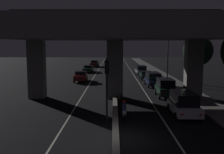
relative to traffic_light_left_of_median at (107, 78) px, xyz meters
The scene contains 21 objects.
ground_plane 4.84m from the traffic_light_left_of_median, 80.45° to the right, with size 200.00×200.00×0.00m, color black.
lane_line_left_inner 31.69m from the traffic_light_left_of_median, 95.37° to the left, with size 0.12×126.00×0.00m, color beige.
lane_line_right_inner 31.82m from the traffic_light_left_of_median, 82.44° to the left, with size 0.12×126.00×0.00m, color beige.
median_divider 31.54m from the traffic_light_left_of_median, 88.89° to the left, with size 0.41×126.00×0.31m, color gray.
sidewalk_right 26.24m from the traffic_light_left_of_median, 69.38° to the left, with size 2.73×126.00×0.12m, color #5B5956.
elevated_overpass 9.36m from the traffic_light_left_of_median, 85.94° to the left, with size 21.27×12.92×9.09m.
traffic_light_left_of_median is the anchor object (origin of this frame).
street_lamp 20.77m from the traffic_light_left_of_median, 67.60° to the left, with size 2.24×0.32×7.25m.
car_white_lead 6.61m from the traffic_light_left_of_median, 15.69° to the left, with size 2.06×4.32×1.85m.
car_dark_green_second 11.24m from the traffic_light_left_of_median, 56.82° to the left, with size 1.98×3.98×1.94m.
car_dark_blue_third 17.73m from the traffic_light_left_of_median, 70.74° to the left, with size 2.07×4.75×1.84m.
car_dark_green_fourth 24.40m from the traffic_light_left_of_median, 76.37° to the left, with size 2.06×4.15×1.32m.
car_silver_fifth 30.87m from the traffic_light_left_of_median, 79.54° to the left, with size 2.15×4.33×1.66m.
car_dark_red_lead_oncoming 21.54m from the traffic_light_left_of_median, 102.27° to the left, with size 2.10×4.39×1.54m.
car_dark_green_second_oncoming 35.19m from the traffic_light_left_of_median, 97.81° to the left, with size 1.93×4.63×1.35m.
car_dark_red_third_oncoming 48.10m from the traffic_light_left_of_median, 95.31° to the left, with size 2.06×4.47×1.59m.
car_silver_fourth_oncoming 61.48m from the traffic_light_left_of_median, 91.23° to the left, with size 2.06×4.18×1.49m.
motorcycle_white_filtering_near 2.94m from the traffic_light_left_of_median, 28.61° to the left, with size 0.32×1.95×1.44m.
motorcycle_red_filtering_mid 9.06m from the traffic_light_left_of_median, 81.62° to the left, with size 0.32×1.77×1.43m.
pedestrian_on_sidewalk 13.43m from the traffic_light_left_of_median, 43.62° to the left, with size 0.30×0.30×1.61m.
roadside_tree_kerbside_mid 22.05m from the traffic_light_left_of_median, 56.18° to the left, with size 4.14×4.14×6.77m.
Camera 1 is at (-0.10, -14.86, 5.55)m, focal length 42.00 mm.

